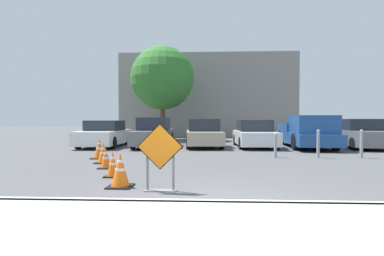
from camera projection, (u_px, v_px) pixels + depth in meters
The scene contains 20 objects.
ground_plane at pixel (211, 149), 14.68m from camera, with size 96.00×96.00×0.00m, color #4C4C4F.
sidewalk_strip at pixel (229, 238), 3.41m from camera, with size 23.79×2.58×0.14m.
curb_lip at pixel (223, 205), 4.70m from camera, with size 23.79×0.20×0.14m.
road_closed_sign at pixel (160, 154), 5.87m from camera, with size 0.91×0.20×1.34m.
traffic_cone_nearest at pixel (120, 170), 6.29m from camera, with size 0.52×0.52×0.73m.
traffic_cone_second at pixel (113, 164), 7.40m from camera, with size 0.39×0.39×0.64m.
traffic_cone_third at pixel (106, 158), 8.70m from camera, with size 0.40×0.40×0.60m.
traffic_cone_fourth at pixel (103, 153), 9.77m from camera, with size 0.49×0.49×0.65m.
traffic_cone_fifth at pixel (99, 149), 10.91m from camera, with size 0.54×0.54×0.74m.
parked_car_nearest at pixel (105, 134), 15.91m from camera, with size 1.97×4.43×1.38m.
parked_car_second at pixel (154, 133), 15.81m from camera, with size 1.91×4.65×1.53m.
parked_car_third at pixel (204, 134), 15.70m from camera, with size 2.03×4.23×1.45m.
parked_car_fourth at pixel (254, 135), 15.51m from camera, with size 1.93×4.03×1.40m.
pickup_truck at pixel (307, 133), 15.10m from camera, with size 2.27×5.65×1.62m.
parked_car_fifth at pixel (359, 134), 15.17m from camera, with size 2.07×4.44×1.46m.
bollard_nearest at pixel (275, 145), 11.21m from camera, with size 0.12×0.12×0.92m.
bollard_second at pixel (318, 143), 11.14m from camera, with size 0.12×0.12×1.05m.
bollard_third at pixel (361, 143), 11.07m from camera, with size 0.12×0.12×1.06m.
building_facade_backdrop at pixel (208, 97), 26.84m from camera, with size 14.72×5.00×6.94m.
street_tree_behind_lot at pixel (162, 78), 21.01m from camera, with size 4.44×4.44×6.58m.
Camera 1 is at (-0.27, -4.68, 1.41)m, focal length 28.00 mm.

